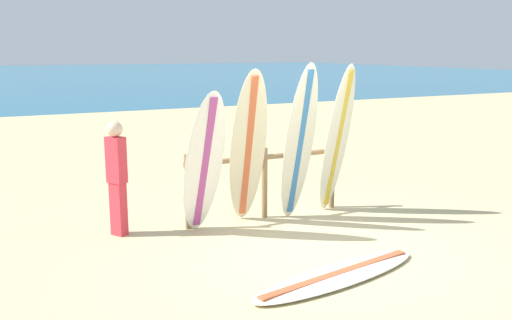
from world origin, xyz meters
name	(u,v)px	position (x,y,z in m)	size (l,w,h in m)	color
ground_plane	(318,247)	(0.00, 0.00, 0.00)	(120.00, 120.00, 0.00)	#CCB784
ocean_water	(17,75)	(0.00, 58.00, 0.00)	(120.00, 80.00, 0.01)	#196B93
surfboard_rack	(265,173)	(-0.02, 1.52, 0.72)	(2.64, 0.09, 1.12)	olive
surfboard_leaning_far_left	(204,164)	(-1.20, 1.08, 1.05)	(0.60, 0.84, 2.10)	white
surfboard_leaning_left	(248,148)	(-0.44, 1.25, 1.18)	(0.69, 0.97, 2.37)	beige
surfboard_leaning_center_left	(299,144)	(0.34, 1.10, 1.22)	(0.54, 0.66, 2.44)	silver
surfboard_leaning_center	(337,140)	(1.12, 1.23, 1.21)	(0.58, 0.67, 2.41)	white
surfboard_lying_on_sand	(338,275)	(-0.36, -0.98, 0.04)	(2.55, 1.02, 0.08)	white
beachgoer_standing	(117,173)	(-2.27, 1.70, 0.90)	(0.28, 0.31, 1.64)	#D8333F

